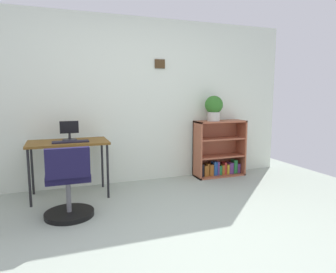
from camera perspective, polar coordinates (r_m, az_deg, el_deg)
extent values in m
plane|color=#9DA99B|center=(2.76, 2.76, -20.20)|extent=(6.24, 6.24, 0.00)
cube|color=silver|center=(4.49, -8.03, 6.60)|extent=(5.20, 0.10, 2.39)
cube|color=#442F19|center=(4.59, -1.55, 13.52)|extent=(0.15, 0.02, 0.13)
cube|color=brown|center=(4.01, -18.31, -1.07)|extent=(0.98, 0.56, 0.03)
cylinder|color=black|center=(3.85, -24.67, -7.17)|extent=(0.03, 0.03, 0.68)
cylinder|color=black|center=(3.88, -11.27, -6.47)|extent=(0.03, 0.03, 0.68)
cylinder|color=black|center=(4.32, -24.21, -5.56)|extent=(0.03, 0.03, 0.68)
cylinder|color=black|center=(4.34, -12.28, -4.95)|extent=(0.03, 0.03, 0.68)
cylinder|color=#262628|center=(4.09, -18.02, -0.57)|extent=(0.18, 0.18, 0.01)
cylinder|color=#262628|center=(4.09, -18.05, 0.06)|extent=(0.03, 0.03, 0.08)
cube|color=black|center=(4.06, -18.11, 1.69)|extent=(0.23, 0.02, 0.16)
cube|color=black|center=(3.89, -17.87, -0.94)|extent=(0.43, 0.13, 0.02)
cylinder|color=black|center=(3.52, -18.06, -13.67)|extent=(0.52, 0.52, 0.05)
cylinder|color=slate|center=(3.45, -18.21, -10.48)|extent=(0.05, 0.05, 0.36)
cube|color=#171436|center=(3.39, -18.38, -6.93)|extent=(0.44, 0.44, 0.08)
cube|color=#171436|center=(3.11, -18.36, -4.73)|extent=(0.42, 0.07, 0.30)
cube|color=#9E5439|center=(4.70, 5.56, -2.55)|extent=(0.02, 0.30, 0.89)
cube|color=#9E5439|center=(5.09, 13.53, -1.93)|extent=(0.02, 0.30, 0.89)
cube|color=#9E5439|center=(4.82, 9.82, 2.81)|extent=(0.81, 0.30, 0.02)
cube|color=#9E5439|center=(4.98, 9.58, -7.13)|extent=(0.81, 0.30, 0.02)
cube|color=#9E5439|center=(5.00, 8.91, -1.97)|extent=(0.81, 0.02, 0.89)
cube|color=#9E5439|center=(4.90, 9.67, -3.66)|extent=(0.76, 0.28, 0.02)
cube|color=#9E5439|center=(4.86, 9.75, -0.38)|extent=(0.76, 0.28, 0.02)
cube|color=black|center=(4.78, 6.18, -6.30)|extent=(0.07, 0.12, 0.20)
cube|color=#99591E|center=(4.82, 6.89, -6.38)|extent=(0.05, 0.12, 0.17)
cube|color=#99591E|center=(4.84, 7.38, -6.19)|extent=(0.03, 0.10, 0.19)
cube|color=#99591E|center=(4.86, 8.00, -6.22)|extent=(0.07, 0.11, 0.18)
cube|color=#1E478C|center=(4.89, 8.70, -5.91)|extent=(0.06, 0.12, 0.22)
cube|color=#593372|center=(4.92, 9.22, -5.86)|extent=(0.03, 0.12, 0.22)
cube|color=#237238|center=(4.94, 9.63, -6.21)|extent=(0.04, 0.12, 0.15)
cube|color=#99591E|center=(4.96, 10.09, -6.09)|extent=(0.04, 0.13, 0.16)
cube|color=#B22D28|center=(4.98, 10.53, -5.83)|extent=(0.04, 0.10, 0.19)
cube|color=#B79323|center=(5.01, 10.98, -6.00)|extent=(0.04, 0.12, 0.15)
cube|color=#593372|center=(5.04, 11.57, -5.80)|extent=(0.07, 0.12, 0.18)
cube|color=#237238|center=(5.07, 12.32, -5.48)|extent=(0.06, 0.12, 0.22)
cube|color=#593372|center=(5.12, 12.95, -5.80)|extent=(0.05, 0.10, 0.15)
cylinder|color=#B7B2A8|center=(4.73, 8.59, 3.74)|extent=(0.20, 0.20, 0.14)
sphere|color=#2F6C24|center=(4.72, 8.63, 5.93)|extent=(0.28, 0.28, 0.28)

